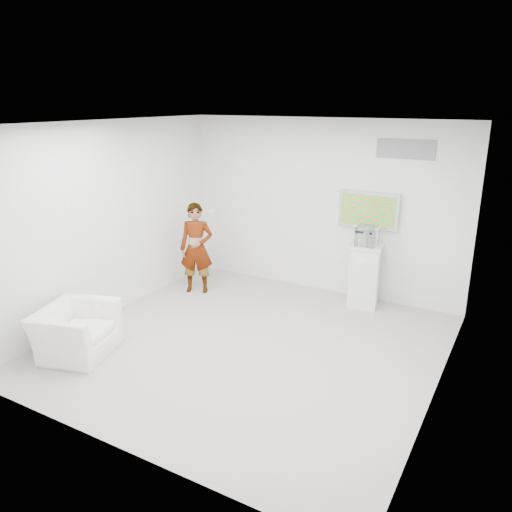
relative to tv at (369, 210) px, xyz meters
name	(u,v)px	position (x,y,z in m)	size (l,w,h in m)	color
room	(248,242)	(-0.85, -2.45, -0.05)	(5.01, 5.01, 3.00)	#AAA69C
tv	(369,210)	(0.00, 0.00, 0.00)	(1.00, 0.08, 0.60)	#B8B8BD
logo_decal	(406,149)	(0.50, 0.04, 1.00)	(0.90, 0.02, 0.30)	slate
person	(196,248)	(-2.68, -1.13, -0.75)	(0.58, 0.38, 1.59)	white
armchair	(76,331)	(-2.73, -3.79, -1.22)	(1.01, 0.88, 0.66)	white
pedestal	(364,276)	(0.09, -0.30, -1.03)	(0.51, 0.51, 1.04)	white
floor_uplight	(361,293)	(-0.01, -0.09, -1.42)	(0.17, 0.17, 0.26)	white
vitrine	(367,236)	(0.09, -0.30, -0.35)	(0.31, 0.31, 0.31)	white
console	(367,238)	(0.09, -0.30, -0.39)	(0.05, 0.16, 0.22)	white
wii_remote	(211,211)	(-2.51, -0.89, -0.12)	(0.03, 0.12, 0.03)	white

